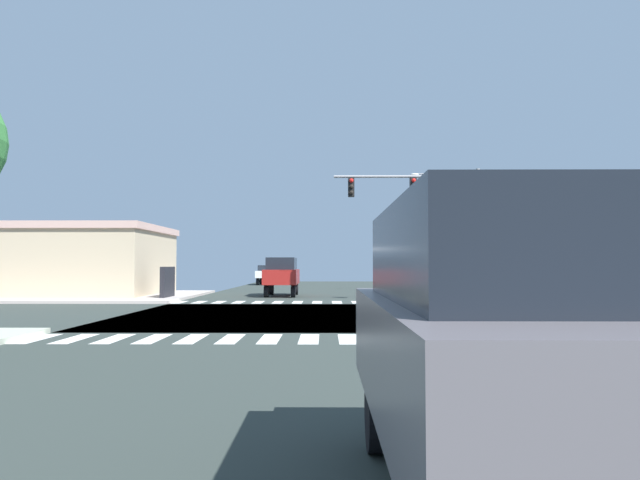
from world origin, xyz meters
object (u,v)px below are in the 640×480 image
at_px(traffic_signal_mast, 423,203).
at_px(suv_nearside_1, 504,331).
at_px(suv_crossing_3, 282,273).
at_px(sedan_trailing_2, 267,273).
at_px(bank_building, 45,261).
at_px(street_lamp, 432,221).

relative_size(traffic_signal_mast, suv_nearside_1, 1.65).
relative_size(suv_crossing_3, sedan_trailing_2, 1.07).
bearing_deg(bank_building, traffic_signal_mast, -13.38).
relative_size(street_lamp, suv_nearside_1, 1.83).
relative_size(bank_building, suv_nearside_1, 3.39).
bearing_deg(traffic_signal_mast, suv_crossing_3, 144.22).
bearing_deg(traffic_signal_mast, suv_nearside_1, -98.27).
height_order(street_lamp, sedan_trailing_2, street_lamp).
distance_m(bank_building, suv_nearside_1, 35.84).
bearing_deg(suv_crossing_3, suv_nearside_1, 97.35).
height_order(street_lamp, bank_building, street_lamp).
bearing_deg(suv_nearside_1, sedan_trailing_2, 97.73).
relative_size(traffic_signal_mast, sedan_trailing_2, 1.76).
height_order(street_lamp, suv_crossing_3, street_lamp).
height_order(traffic_signal_mast, suv_crossing_3, traffic_signal_mast).
xyz_separation_m(suv_nearside_1, sedan_trailing_2, (-7.00, 51.59, -0.28)).
distance_m(street_lamp, suv_crossing_3, 12.03).
bearing_deg(suv_crossing_3, bank_building, 1.14).
height_order(traffic_signal_mast, suv_nearside_1, traffic_signal_mast).
distance_m(traffic_signal_mast, suv_crossing_3, 10.20).
distance_m(suv_crossing_3, sedan_trailing_2, 20.79).
xyz_separation_m(street_lamp, sedan_trailing_2, (-13.16, 15.25, -3.90)).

